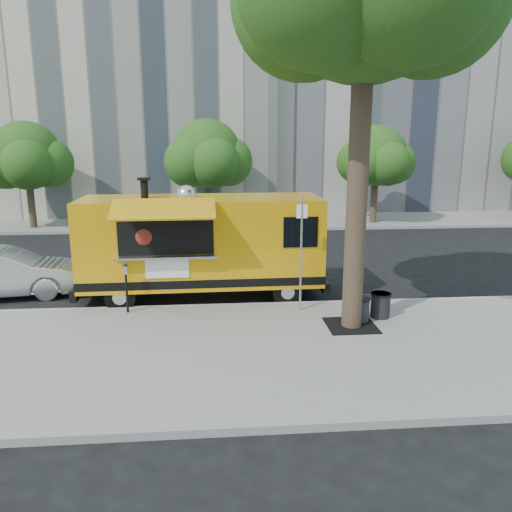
{
  "coord_description": "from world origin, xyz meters",
  "views": [
    {
      "loc": [
        -0.69,
        -14.04,
        4.6
      ],
      "look_at": [
        0.5,
        0.0,
        1.29
      ],
      "focal_mm": 35.0,
      "sensor_mm": 36.0,
      "label": 1
    }
  ],
  "objects_px": {
    "parking_meter": "(126,282)",
    "trash_bin_left": "(360,309)",
    "food_truck": "(201,243)",
    "far_tree_a": "(26,156)",
    "sedan": "(3,273)",
    "sign_post": "(301,248)",
    "far_tree_c": "(376,156)",
    "far_tree_b": "(207,154)",
    "trash_bin_right": "(380,304)"
  },
  "relations": [
    {
      "from": "parking_meter",
      "to": "trash_bin_left",
      "type": "relative_size",
      "value": 2.27
    },
    {
      "from": "food_truck",
      "to": "far_tree_a",
      "type": "bearing_deg",
      "value": 125.14
    },
    {
      "from": "parking_meter",
      "to": "sedan",
      "type": "bearing_deg",
      "value": 151.48
    },
    {
      "from": "sedan",
      "to": "sign_post",
      "type": "bearing_deg",
      "value": -113.43
    },
    {
      "from": "far_tree_c",
      "to": "trash_bin_left",
      "type": "distance_m",
      "value": 16.04
    },
    {
      "from": "far_tree_b",
      "to": "sign_post",
      "type": "relative_size",
      "value": 1.83
    },
    {
      "from": "far_tree_a",
      "to": "trash_bin_right",
      "type": "relative_size",
      "value": 8.42
    },
    {
      "from": "far_tree_b",
      "to": "parking_meter",
      "type": "relative_size",
      "value": 4.12
    },
    {
      "from": "parking_meter",
      "to": "trash_bin_right",
      "type": "bearing_deg",
      "value": -7.94
    },
    {
      "from": "far_tree_b",
      "to": "trash_bin_right",
      "type": "relative_size",
      "value": 8.65
    },
    {
      "from": "far_tree_a",
      "to": "trash_bin_left",
      "type": "bearing_deg",
      "value": -48.83
    },
    {
      "from": "food_truck",
      "to": "sign_post",
      "type": "bearing_deg",
      "value": -34.31
    },
    {
      "from": "far_tree_c",
      "to": "food_truck",
      "type": "distance_m",
      "value": 15.37
    },
    {
      "from": "far_tree_b",
      "to": "trash_bin_right",
      "type": "bearing_deg",
      "value": -73.25
    },
    {
      "from": "trash_bin_left",
      "to": "sedan",
      "type": "bearing_deg",
      "value": 161.72
    },
    {
      "from": "sign_post",
      "to": "trash_bin_right",
      "type": "height_order",
      "value": "sign_post"
    },
    {
      "from": "sign_post",
      "to": "trash_bin_left",
      "type": "bearing_deg",
      "value": -33.83
    },
    {
      "from": "far_tree_a",
      "to": "far_tree_c",
      "type": "xyz_separation_m",
      "value": [
        18.0,
        0.1,
        -0.06
      ]
    },
    {
      "from": "far_tree_a",
      "to": "far_tree_c",
      "type": "relative_size",
      "value": 1.03
    },
    {
      "from": "far_tree_b",
      "to": "food_truck",
      "type": "height_order",
      "value": "far_tree_b"
    },
    {
      "from": "sign_post",
      "to": "far_tree_a",
      "type": "bearing_deg",
      "value": 129.83
    },
    {
      "from": "trash_bin_right",
      "to": "trash_bin_left",
      "type": "bearing_deg",
      "value": -160.91
    },
    {
      "from": "sign_post",
      "to": "trash_bin_right",
      "type": "xyz_separation_m",
      "value": [
        1.95,
        -0.71,
        -1.36
      ]
    },
    {
      "from": "food_truck",
      "to": "sedan",
      "type": "xyz_separation_m",
      "value": [
        -5.87,
        0.63,
        -0.92
      ]
    },
    {
      "from": "sign_post",
      "to": "far_tree_b",
      "type": "bearing_deg",
      "value": 100.15
    },
    {
      "from": "far_tree_b",
      "to": "trash_bin_right",
      "type": "distance_m",
      "value": 15.97
    },
    {
      "from": "parking_meter",
      "to": "sedan",
      "type": "distance_m",
      "value": 4.5
    },
    {
      "from": "parking_meter",
      "to": "food_truck",
      "type": "height_order",
      "value": "food_truck"
    },
    {
      "from": "food_truck",
      "to": "sedan",
      "type": "distance_m",
      "value": 5.97
    },
    {
      "from": "trash_bin_left",
      "to": "trash_bin_right",
      "type": "bearing_deg",
      "value": 19.09
    },
    {
      "from": "sign_post",
      "to": "food_truck",
      "type": "relative_size",
      "value": 0.42
    },
    {
      "from": "far_tree_c",
      "to": "trash_bin_right",
      "type": "bearing_deg",
      "value": -107.07
    },
    {
      "from": "far_tree_c",
      "to": "parking_meter",
      "type": "height_order",
      "value": "far_tree_c"
    },
    {
      "from": "sedan",
      "to": "trash_bin_left",
      "type": "xyz_separation_m",
      "value": [
        9.86,
        -3.26,
        -0.27
      ]
    },
    {
      "from": "far_tree_a",
      "to": "food_truck",
      "type": "bearing_deg",
      "value": -53.68
    },
    {
      "from": "parking_meter",
      "to": "food_truck",
      "type": "bearing_deg",
      "value": 38.38
    },
    {
      "from": "far_tree_c",
      "to": "trash_bin_right",
      "type": "relative_size",
      "value": 8.19
    },
    {
      "from": "parking_meter",
      "to": "food_truck",
      "type": "relative_size",
      "value": 0.19
    },
    {
      "from": "food_truck",
      "to": "sedan",
      "type": "height_order",
      "value": "food_truck"
    },
    {
      "from": "parking_meter",
      "to": "trash_bin_right",
      "type": "distance_m",
      "value": 6.58
    },
    {
      "from": "food_truck",
      "to": "far_tree_c",
      "type": "bearing_deg",
      "value": 52.22
    },
    {
      "from": "far_tree_c",
      "to": "sign_post",
      "type": "bearing_deg",
      "value": -114.81
    },
    {
      "from": "far_tree_b",
      "to": "food_truck",
      "type": "xyz_separation_m",
      "value": [
        -0.08,
        -12.53,
        -2.17
      ]
    },
    {
      "from": "sedan",
      "to": "trash_bin_right",
      "type": "distance_m",
      "value": 10.89
    },
    {
      "from": "sign_post",
      "to": "sedan",
      "type": "bearing_deg",
      "value": 164.57
    },
    {
      "from": "far_tree_a",
      "to": "far_tree_b",
      "type": "height_order",
      "value": "far_tree_b"
    },
    {
      "from": "trash_bin_right",
      "to": "far_tree_b",
      "type": "bearing_deg",
      "value": 106.75
    },
    {
      "from": "parking_meter",
      "to": "far_tree_c",
      "type": "bearing_deg",
      "value": 51.34
    },
    {
      "from": "food_truck",
      "to": "trash_bin_right",
      "type": "relative_size",
      "value": 11.28
    },
    {
      "from": "sedan",
      "to": "food_truck",
      "type": "bearing_deg",
      "value": -104.1
    }
  ]
}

